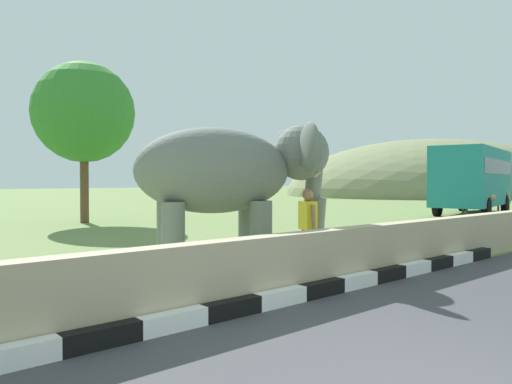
% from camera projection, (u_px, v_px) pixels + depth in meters
% --- Properties ---
extents(striped_curb, '(16.20, 0.20, 0.24)m').
position_uv_depth(striped_curb, '(204.00, 315.00, 6.17)').
color(striped_curb, white).
rests_on(striped_curb, ground_plane).
extents(barrier_parapet, '(28.00, 0.36, 1.00)m').
position_uv_depth(barrier_parapet, '(312.00, 262.00, 7.92)').
color(barrier_parapet, tan).
rests_on(barrier_parapet, ground_plane).
extents(elephant, '(4.02, 3.25, 2.99)m').
position_uv_depth(elephant, '(231.00, 173.00, 9.72)').
color(elephant, slate).
rests_on(elephant, ground_plane).
extents(person_handler, '(0.36, 0.64, 1.66)m').
position_uv_depth(person_handler, '(308.00, 224.00, 9.98)').
color(person_handler, navy).
rests_on(person_handler, ground_plane).
extents(bus_teal, '(8.75, 4.38, 3.50)m').
position_uv_depth(bus_teal, '(473.00, 176.00, 26.23)').
color(bus_teal, teal).
rests_on(bus_teal, ground_plane).
extents(cow_near, '(1.76, 1.48, 1.23)m').
position_uv_depth(cow_near, '(475.00, 200.00, 23.86)').
color(cow_near, tan).
rests_on(cow_near, ground_plane).
extents(cow_mid, '(1.79, 1.42, 1.23)m').
position_uv_depth(cow_mid, '(504.00, 197.00, 28.56)').
color(cow_mid, tan).
rests_on(cow_mid, ground_plane).
extents(tree_distant, '(4.29, 4.29, 6.89)m').
position_uv_depth(tree_distant, '(84.00, 113.00, 20.82)').
color(tree_distant, brown).
rests_on(tree_distant, ground_plane).
extents(hill_east, '(41.98, 33.58, 14.16)m').
position_uv_depth(hill_east, '(433.00, 194.00, 63.23)').
color(hill_east, '#767D56').
rests_on(hill_east, ground_plane).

